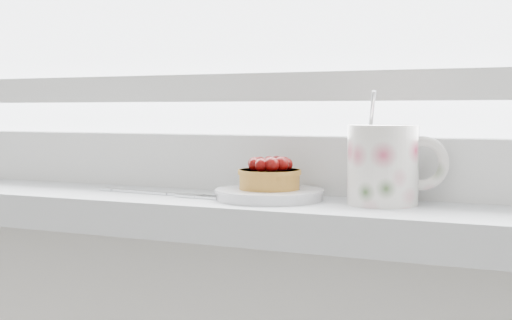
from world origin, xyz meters
The scene contains 4 objects.
saucer centered at (0.00, 1.89, 0.95)m, with size 0.12×0.12×0.01m, color silver.
raspberry_tart centered at (0.00, 1.89, 0.97)m, with size 0.07×0.07×0.04m.
floral_mug centered at (0.13, 1.90, 0.98)m, with size 0.12×0.10×0.12m.
fork centered at (-0.14, 1.88, 0.94)m, with size 0.18×0.04×0.00m.
Camera 1 is at (0.32, 1.15, 1.04)m, focal length 50.00 mm.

